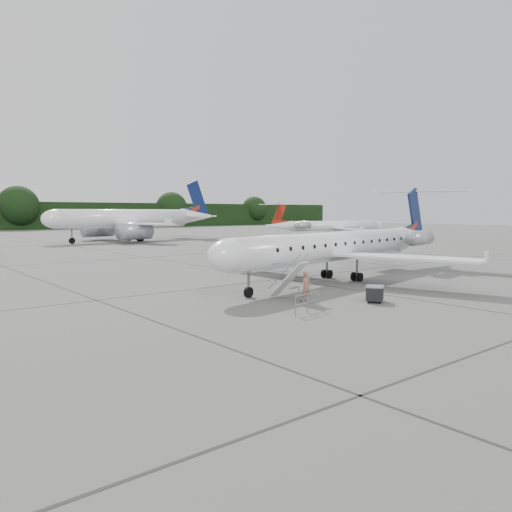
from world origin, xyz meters
TOP-DOWN VIEW (x-y plane):
  - ground at (0.00, 0.00)m, footprint 320.00×320.00m
  - main_regional_jet at (-1.30, 2.97)m, footprint 32.00×25.42m
  - airstair at (-9.45, -0.72)m, footprint 1.23×2.42m
  - passenger at (-9.23, -2.00)m, footprint 0.67×0.46m
  - safety_railing at (-11.37, -4.25)m, footprint 2.16×0.57m
  - baggage_cart at (-6.13, -4.51)m, footprint 1.48×1.42m
  - bg_narrowbody at (7.95, 60.01)m, footprint 33.14×25.28m
  - bg_regional_right at (44.41, 43.94)m, footprint 28.94×23.44m

SIDE VIEW (x-z plane):
  - ground at x=0.00m, z-range 0.00..0.00m
  - safety_railing at x=-11.37m, z-range 0.00..1.00m
  - baggage_cart at x=-6.13m, z-range 0.00..1.00m
  - passenger at x=-9.23m, z-range 0.00..1.79m
  - airstair at x=-9.45m, z-range 0.00..2.32m
  - bg_regional_right at x=44.41m, z-range 0.00..6.72m
  - main_regional_jet at x=-1.30m, z-range 0.00..7.40m
  - bg_narrowbody at x=7.95m, z-range 0.00..11.18m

